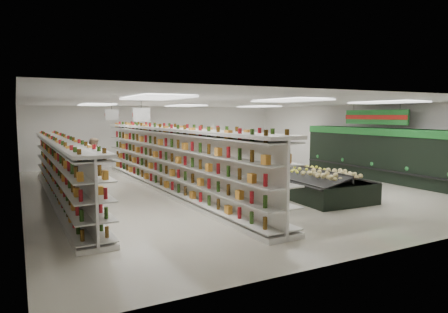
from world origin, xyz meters
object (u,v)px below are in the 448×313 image
gondola_left (63,173)px  shopper_main (248,170)px  soda_endcap (172,154)px  produce_island (291,178)px  gondola_center (171,162)px  shopper_background (95,160)px

gondola_left → shopper_main: (5.59, -2.25, -0.01)m
soda_endcap → shopper_main: bearing=-93.0°
produce_island → shopper_main: size_ratio=3.71×
gondola_center → produce_island: size_ratio=2.02×
gondola_center → soda_endcap: gondola_center is taller
soda_endcap → gondola_center: bearing=-110.4°
shopper_main → shopper_background: size_ratio=0.98×
soda_endcap → shopper_background: size_ratio=0.77×
produce_island → gondola_left: bearing=165.8°
gondola_left → shopper_main: size_ratio=6.39×
gondola_left → produce_island: bearing=-15.0°
gondola_left → gondola_center: size_ratio=0.85×
shopper_main → produce_island: bearing=-164.5°
gondola_left → produce_island: 7.87m
gondola_left → gondola_center: (3.60, -0.19, 0.15)m
gondola_center → shopper_main: gondola_center is taller
gondola_center → gondola_left: bearing=174.8°
produce_island → soda_endcap: bearing=100.6°
gondola_center → shopper_background: (-2.03, 3.54, -0.15)m
produce_island → soda_endcap: size_ratio=4.71×
gondola_center → soda_endcap: size_ratio=9.53×
soda_endcap → shopper_background: shopper_background is taller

